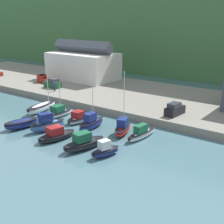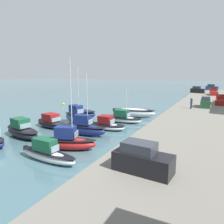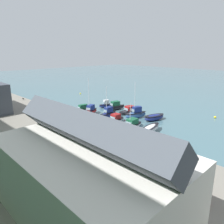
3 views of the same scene
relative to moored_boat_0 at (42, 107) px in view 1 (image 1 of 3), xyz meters
name	(u,v)px [view 1 (image 1 of 3)]	position (x,y,z in m)	size (l,w,h in m)	color
ground_plane	(61,134)	(11.43, -6.11, -0.84)	(320.00, 320.00, 0.00)	#476B75
quay_promenade	(144,97)	(11.43, 18.77, -0.18)	(133.08, 26.39, 1.32)	gray
harbor_clubhouse	(83,65)	(-10.43, 23.76, 4.27)	(18.09, 10.78, 10.16)	silver
moored_boat_0	(42,107)	(0.00, 0.00, 0.00)	(3.44, 8.35, 1.60)	silver
moored_boat_1	(59,112)	(4.69, -0.05, -0.10)	(2.52, 6.38, 5.70)	white
moored_boat_2	(79,118)	(9.90, -0.29, -0.13)	(2.39, 5.47, 2.03)	white
moored_boat_3	(91,123)	(13.79, -1.60, 0.18)	(1.99, 6.16, 8.07)	navy
moored_boat_4	(123,128)	(19.05, -0.21, 0.12)	(3.79, 6.37, 9.76)	red
moored_boat_5	(142,133)	(22.37, -0.09, -0.08)	(1.93, 6.78, 2.15)	white
moored_boat_6	(22,123)	(4.44, -8.10, -0.05)	(3.37, 6.15, 1.49)	navy
moored_boat_7	(47,124)	(8.70, -6.39, 0.27)	(3.58, 6.27, 9.02)	#33568E
moored_boat_8	(56,135)	(12.62, -8.19, -0.10)	(3.41, 6.57, 2.10)	black
moored_boat_9	(84,143)	(18.11, -8.29, 0.05)	(3.63, 6.90, 2.46)	black
moored_boat_10	(105,150)	(21.90, -8.35, -0.03)	(2.66, 4.45, 2.26)	navy
parked_car_2	(53,84)	(-9.14, 11.58, 1.39)	(4.30, 2.03, 2.16)	#1E4C2D
parked_car_3	(175,110)	(23.06, 9.49, 1.39)	(2.15, 4.34, 2.16)	black
pickup_truck_0	(45,79)	(-14.93, 14.23, 1.30)	(4.75, 2.04, 1.90)	maroon
person_on_quay	(54,86)	(-6.17, 9.30, 1.58)	(0.40, 0.40, 2.14)	#232838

